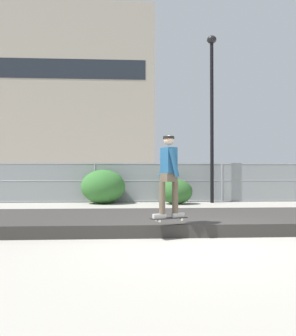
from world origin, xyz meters
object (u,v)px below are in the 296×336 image
Objects in this scene: parked_car_near at (50,182)px; skateboard at (169,218)px; skater at (169,171)px; shrub_center at (176,192)px; parked_car_mid at (141,182)px; shrub_left at (103,187)px; street_lamp at (212,100)px.

skateboard is at bearing -65.27° from parked_car_near.
shrub_center is (1.21, 7.38, -0.88)m from skater.
parked_car_mid is at bearing 107.35° from shrub_center.
parked_car_near reaches higher than shrub_left.
street_lamp is (2.95, 7.91, 4.31)m from skateboard.
parked_car_near is at bearing 146.55° from shrub_center.
skater is 1.22× the size of shrub_center.
parked_car_near is 7.94m from shrub_center.
skateboard is 12.95m from parked_car_near.
parked_car_mid is (-0.20, 11.89, 0.40)m from skateboard.
shrub_center is (-1.74, -0.53, -4.19)m from street_lamp.
skateboard is 11.90m from parked_car_mid.
street_lamp is 6.40m from parked_car_mid.
parked_car_mid reaches higher than shrub_left.
shrub_center reaches higher than skateboard.
skater is at bearing -75.25° from shrub_left.
parked_car_mid is at bearing 1.56° from parked_car_near.
skater is at bearing 135.00° from skateboard.
skater is at bearing -89.02° from parked_car_mid.
parked_car_mid is at bearing 90.98° from skateboard.
parked_car_near is at bearing 155.32° from street_lamp.
shrub_left is at bearing -114.19° from parked_car_mid.
skater is 0.22× the size of street_lamp.
skateboard is 0.11× the size of street_lamp.
parked_car_near is 5.20m from shrub_left.
skater is 8.08m from shrub_left.
parked_car_mid is at bearing 90.98° from skater.
skater reaches higher than shrub_center.
skateboard is at bearing -45.00° from skater.
skateboard is at bearing -75.25° from shrub_left.
skater is at bearing -99.30° from shrub_center.
parked_car_near is 2.30× the size of shrub_left.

